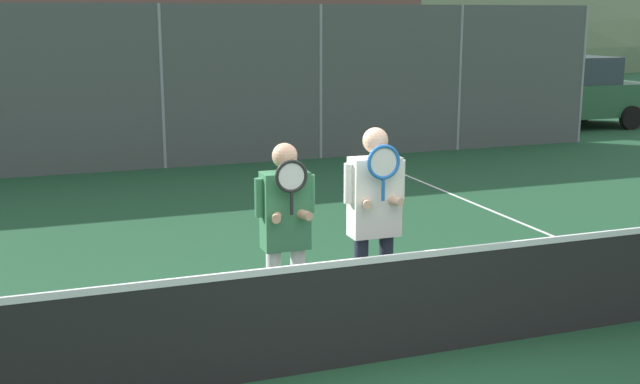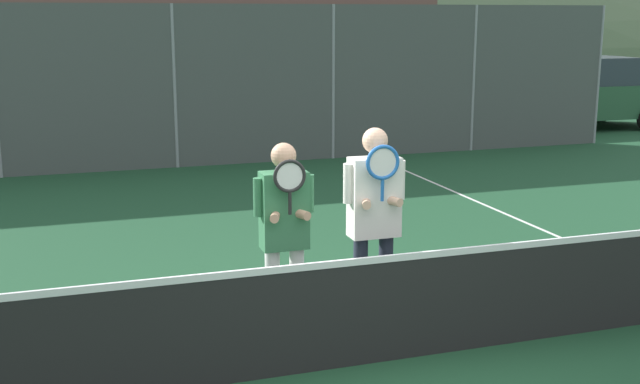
% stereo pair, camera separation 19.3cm
% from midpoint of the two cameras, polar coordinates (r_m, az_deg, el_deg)
% --- Properties ---
extents(ground_plane, '(120.00, 120.00, 0.00)m').
position_cam_midpoint_polar(ground_plane, '(6.73, 1.49, -12.25)').
color(ground_plane, '#1E4C2D').
extents(hill_distant, '(102.79, 57.10, 19.99)m').
position_cam_midpoint_polar(hill_distant, '(57.51, -17.97, 9.01)').
color(hill_distant, '#5B7551').
rests_on(hill_distant, ground_plane).
extents(clubhouse_building, '(14.55, 5.50, 3.25)m').
position_cam_midpoint_polar(clubhouse_building, '(23.08, -12.97, 9.20)').
color(clubhouse_building, beige).
rests_on(clubhouse_building, ground_plane).
extents(fence_back, '(18.83, 0.06, 3.04)m').
position_cam_midpoint_polar(fence_back, '(15.24, -11.53, 7.30)').
color(fence_back, gray).
rests_on(fence_back, ground_plane).
extents(tennis_net, '(10.65, 0.09, 1.02)m').
position_cam_midpoint_polar(tennis_net, '(6.55, 1.52, -8.47)').
color(tennis_net, gray).
rests_on(tennis_net, ground_plane).
extents(court_line_right_sideline, '(0.05, 16.00, 0.01)m').
position_cam_midpoint_polar(court_line_right_sideline, '(11.05, 15.06, -2.74)').
color(court_line_right_sideline, white).
rests_on(court_line_right_sideline, ground_plane).
extents(player_leftmost, '(0.54, 0.34, 1.77)m').
position_cam_midpoint_polar(player_leftmost, '(6.88, -3.27, -2.50)').
color(player_leftmost, white).
rests_on(player_leftmost, ground_plane).
extents(player_center_left, '(0.58, 0.34, 1.87)m').
position_cam_midpoint_polar(player_center_left, '(7.09, 3.13, -1.43)').
color(player_center_left, '#232838').
rests_on(player_center_left, ground_plane).
extents(car_left_of_center, '(4.05, 2.10, 1.66)m').
position_cam_midpoint_polar(car_left_of_center, '(17.49, -12.27, 5.72)').
color(car_left_of_center, '#B2B7BC').
rests_on(car_left_of_center, ground_plane).
extents(car_center, '(4.17, 2.03, 1.75)m').
position_cam_midpoint_polar(car_center, '(19.23, 2.45, 6.68)').
color(car_center, slate).
rests_on(car_center, ground_plane).
extents(car_right_of_center, '(4.76, 2.00, 1.80)m').
position_cam_midpoint_polar(car_right_of_center, '(21.42, 16.35, 6.85)').
color(car_right_of_center, '#285638').
rests_on(car_right_of_center, ground_plane).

